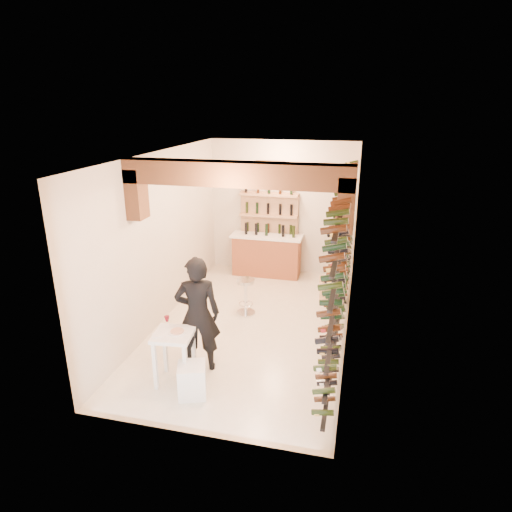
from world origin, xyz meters
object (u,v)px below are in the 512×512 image
at_px(tasting_table, 174,342).
at_px(person, 198,315).
at_px(white_stool, 192,380).
at_px(crate_lower, 331,295).
at_px(wine_rack, 339,255).
at_px(back_counter, 267,254).
at_px(chrome_barstool, 246,294).

relative_size(tasting_table, person, 0.53).
bearing_deg(person, white_stool, 83.45).
bearing_deg(white_stool, person, 101.64).
bearing_deg(crate_lower, wine_rack, -83.45).
bearing_deg(tasting_table, crate_lower, 53.05).
bearing_deg(white_stool, tasting_table, 144.65).
distance_m(back_counter, crate_lower, 2.07).
xyz_separation_m(wine_rack, person, (-2.00, -1.55, -0.61)).
bearing_deg(white_stool, crate_lower, 65.48).
height_order(person, crate_lower, person).
height_order(tasting_table, white_stool, tasting_table).
bearing_deg(person, tasting_table, 43.54).
bearing_deg(wine_rack, crate_lower, 96.55).
height_order(chrome_barstool, crate_lower, chrome_barstool).
height_order(tasting_table, crate_lower, tasting_table).
distance_m(wine_rack, white_stool, 3.19).
bearing_deg(crate_lower, tasting_table, -120.86).
height_order(wine_rack, back_counter, wine_rack).
distance_m(white_stool, person, 0.99).
bearing_deg(crate_lower, white_stool, -114.52).
relative_size(wine_rack, crate_lower, 13.38).
distance_m(tasting_table, person, 0.55).
bearing_deg(white_stool, wine_rack, 50.22).
relative_size(white_stool, crate_lower, 1.15).
distance_m(wine_rack, chrome_barstool, 2.16).
height_order(white_stool, chrome_barstool, chrome_barstool).
relative_size(back_counter, crate_lower, 3.99).
xyz_separation_m(tasting_table, person, (0.23, 0.42, 0.27)).
bearing_deg(white_stool, back_counter, 89.61).
relative_size(tasting_table, chrome_barstool, 1.35).
bearing_deg(crate_lower, person, -121.21).
bearing_deg(back_counter, white_stool, -90.39).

